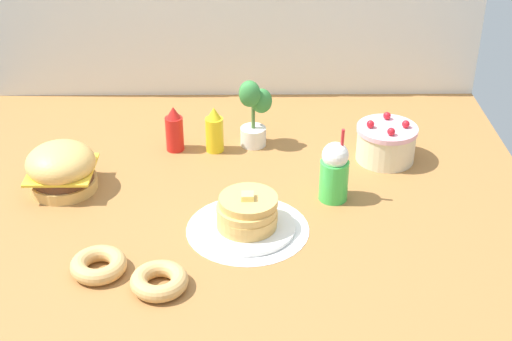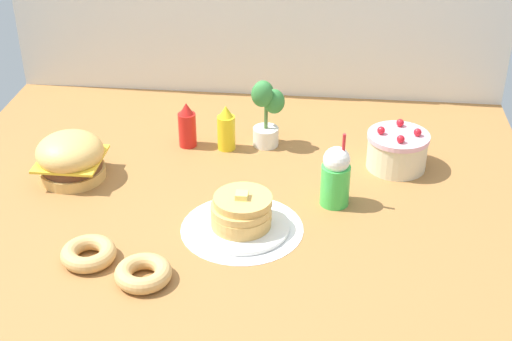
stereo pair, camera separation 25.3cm
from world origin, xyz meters
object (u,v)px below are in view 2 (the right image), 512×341
(layer_cake, at_px, (397,150))
(potted_plant, at_px, (266,111))
(ketchup_bottle, at_px, (187,126))
(burger, at_px, (71,158))
(pancake_stack, at_px, (242,215))
(cream_soda_cup, at_px, (336,176))
(donut_chocolate, at_px, (143,273))
(donut_pink_glaze, at_px, (89,253))
(mustard_bottle, at_px, (226,129))

(layer_cake, bearing_deg, potted_plant, 166.27)
(ketchup_bottle, relative_size, potted_plant, 0.66)
(burger, height_order, potted_plant, potted_plant)
(pancake_stack, bearing_deg, cream_soda_cup, 32.17)
(burger, xyz_separation_m, cream_soda_cup, (0.97, -0.08, 0.02))
(donut_chocolate, height_order, potted_plant, potted_plant)
(donut_pink_glaze, bearing_deg, potted_plant, 59.65)
(layer_cake, height_order, donut_pink_glaze, layer_cake)
(layer_cake, xyz_separation_m, donut_pink_glaze, (-0.99, -0.69, -0.04))
(ketchup_bottle, xyz_separation_m, donut_pink_glaze, (-0.17, -0.78, -0.06))
(donut_chocolate, bearing_deg, layer_cake, 44.20)
(ketchup_bottle, height_order, donut_chocolate, ketchup_bottle)
(pancake_stack, height_order, donut_pink_glaze, pancake_stack)
(mustard_bottle, bearing_deg, ketchup_bottle, 176.95)
(ketchup_bottle, bearing_deg, mustard_bottle, -3.05)
(layer_cake, height_order, donut_chocolate, layer_cake)
(ketchup_bottle, bearing_deg, cream_soda_cup, -32.08)
(mustard_bottle, relative_size, donut_pink_glaze, 1.08)
(pancake_stack, height_order, potted_plant, potted_plant)
(ketchup_bottle, relative_size, mustard_bottle, 1.00)
(burger, relative_size, ketchup_bottle, 1.33)
(burger, distance_m, cream_soda_cup, 0.97)
(donut_pink_glaze, bearing_deg, burger, 113.39)
(layer_cake, relative_size, donut_chocolate, 1.34)
(burger, relative_size, pancake_stack, 0.78)
(burger, distance_m, donut_chocolate, 0.70)
(pancake_stack, xyz_separation_m, mustard_bottle, (-0.13, 0.55, 0.03))
(pancake_stack, bearing_deg, potted_plant, 87.60)
(burger, bearing_deg, donut_chocolate, -54.52)
(burger, relative_size, potted_plant, 0.87)
(mustard_bottle, height_order, donut_chocolate, mustard_bottle)
(mustard_bottle, relative_size, donut_chocolate, 1.08)
(ketchup_bottle, distance_m, cream_soda_cup, 0.70)
(potted_plant, bearing_deg, pancake_stack, -92.40)
(burger, height_order, donut_pink_glaze, burger)
(pancake_stack, distance_m, layer_cake, 0.71)
(burger, xyz_separation_m, pancake_stack, (0.66, -0.27, -0.03))
(donut_pink_glaze, xyz_separation_m, potted_plant, (0.48, 0.82, 0.12))
(donut_pink_glaze, bearing_deg, cream_soda_cup, 28.54)
(ketchup_bottle, xyz_separation_m, mustard_bottle, (0.16, -0.01, 0.00))
(burger, distance_m, potted_plant, 0.77)
(mustard_bottle, bearing_deg, cream_soda_cup, -39.89)
(donut_pink_glaze, bearing_deg, layer_cake, 35.10)
(layer_cake, xyz_separation_m, ketchup_bottle, (-0.82, 0.09, 0.01))
(pancake_stack, relative_size, donut_chocolate, 1.83)
(ketchup_bottle, bearing_deg, donut_chocolate, -88.34)
(mustard_bottle, distance_m, potted_plant, 0.17)
(layer_cake, bearing_deg, ketchup_bottle, 173.88)
(cream_soda_cup, xyz_separation_m, donut_pink_glaze, (-0.76, -0.41, -0.08))
(layer_cake, relative_size, mustard_bottle, 1.25)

